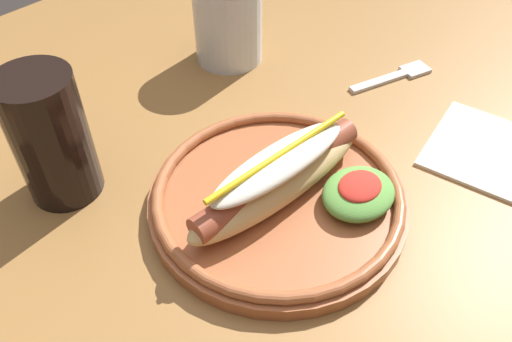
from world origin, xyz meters
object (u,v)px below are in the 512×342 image
Objects in this scene: hot_dog_plate at (282,192)px; soda_cup at (51,138)px; napkin at (486,150)px; fork at (396,76)px; water_cup at (228,18)px.

soda_cup is (-0.13, 0.18, 0.05)m from hot_dog_plate.
fork is at bearing 70.87° from napkin.
hot_dog_plate is 0.28m from fork.
napkin is at bearing -26.85° from hot_dog_plate.
napkin is (0.35, -0.29, -0.07)m from soda_cup.
soda_cup reaches higher than hot_dog_plate.
hot_dog_plate is 0.23m from soda_cup.
fork is at bearing -18.83° from soda_cup.
soda_cup is 1.15× the size of water_cup.
water_cup is at bearing 100.56° from napkin.
hot_dog_plate is 0.25m from napkin.
napkin is at bearing -79.44° from water_cup.
hot_dog_plate is 1.98× the size of napkin.
soda_cup is at bearing -169.27° from water_cup.
hot_dog_plate is 0.28m from water_cup.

